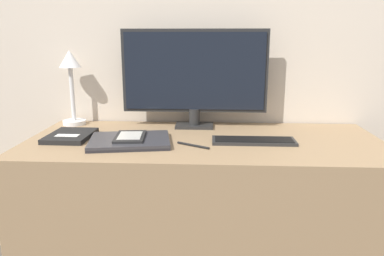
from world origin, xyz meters
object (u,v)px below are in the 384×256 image
Objects in this scene: laptop at (130,141)px; notebook at (70,136)px; desk_lamp at (71,76)px; pen at (193,145)px; keyboard at (254,141)px; ereader at (130,136)px; monitor at (195,75)px.

laptop and notebook have the same top height.
laptop is at bearing -42.79° from desk_lamp.
pen is (0.51, -0.09, -0.01)m from notebook.
keyboard is 0.49m from ereader.
keyboard is (0.25, -0.25, -0.23)m from monitor.
ereader is at bearing -130.65° from monitor.
laptop reaches higher than keyboard.
ereader is (-0.00, 0.01, 0.02)m from laptop.
notebook is at bearing 168.02° from ereader.
monitor is at bearing -2.00° from desk_lamp.
keyboard is 2.56× the size of pen.
keyboard is at bearing 3.49° from ereader.
laptop is 0.50m from desk_lamp.
pen is at bearing -163.72° from keyboard.
notebook is (-0.26, 0.06, -0.02)m from ereader.
keyboard is 1.47× the size of notebook.
laptop is at bearing -13.77° from notebook.
ereader is 0.27m from notebook.
notebook is (0.07, -0.24, -0.22)m from desk_lamp.
desk_lamp is 1.56× the size of notebook.
notebook is at bearing -73.59° from desk_lamp.
pen is (0.25, -0.03, -0.01)m from laptop.
monitor reaches higher than keyboard.
monitor reaches higher than ereader.
notebook is at bearing 178.03° from keyboard.
monitor is 1.92× the size of laptop.
laptop is 0.27m from notebook.
desk_lamp is at bearing 137.21° from laptop.
keyboard is 0.94× the size of desk_lamp.
laptop is 0.02m from ereader.
laptop is 1.53× the size of notebook.
ereader reaches higher than laptop.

